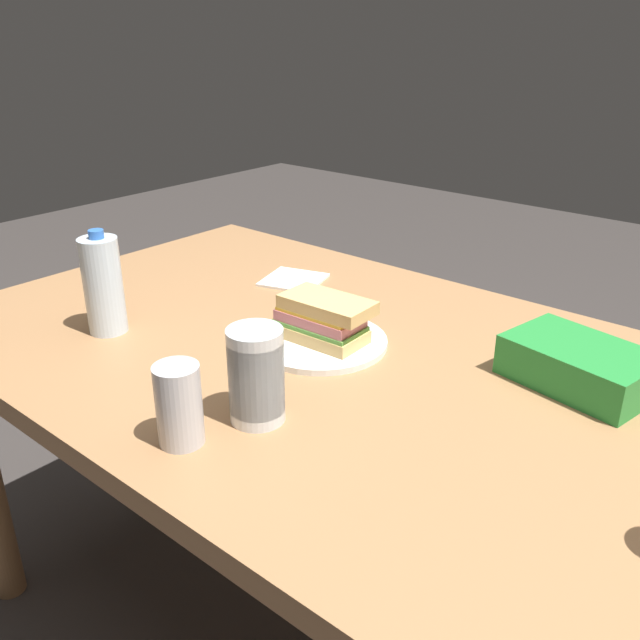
# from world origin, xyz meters

# --- Properties ---
(dining_table) EXTENTS (1.70, 0.94, 0.72)m
(dining_table) POSITION_xyz_m (0.00, 0.00, 0.64)
(dining_table) COLOR #9E7047
(dining_table) RESTS_ON ground_plane
(paper_plate) EXTENTS (0.25, 0.25, 0.01)m
(paper_plate) POSITION_xyz_m (-0.12, 0.01, 0.73)
(paper_plate) COLOR white
(paper_plate) RESTS_ON dining_table
(sandwich) EXTENTS (0.19, 0.10, 0.08)m
(sandwich) POSITION_xyz_m (-0.11, 0.02, 0.77)
(sandwich) COLOR #DBB26B
(sandwich) RESTS_ON paper_plate
(chip_bag) EXTENTS (0.25, 0.19, 0.07)m
(chip_bag) POSITION_xyz_m (0.31, 0.18, 0.76)
(chip_bag) COLOR #268C38
(chip_bag) RESTS_ON dining_table
(water_bottle_tall) EXTENTS (0.07, 0.07, 0.20)m
(water_bottle_tall) POSITION_xyz_m (-0.47, -0.20, 0.82)
(water_bottle_tall) COLOR silver
(water_bottle_tall) RESTS_ON dining_table
(plastic_cup_stack) EXTENTS (0.08, 0.08, 0.15)m
(plastic_cup_stack) POSITION_xyz_m (-0.02, -0.24, 0.80)
(plastic_cup_stack) COLOR silver
(plastic_cup_stack) RESTS_ON dining_table
(soda_can_silver) EXTENTS (0.07, 0.07, 0.12)m
(soda_can_silver) POSITION_xyz_m (-0.06, -0.36, 0.78)
(soda_can_silver) COLOR silver
(soda_can_silver) RESTS_ON dining_table
(paper_napkin) EXTENTS (0.16, 0.16, 0.01)m
(paper_napkin) POSITION_xyz_m (-0.38, 0.23, 0.72)
(paper_napkin) COLOR white
(paper_napkin) RESTS_ON dining_table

